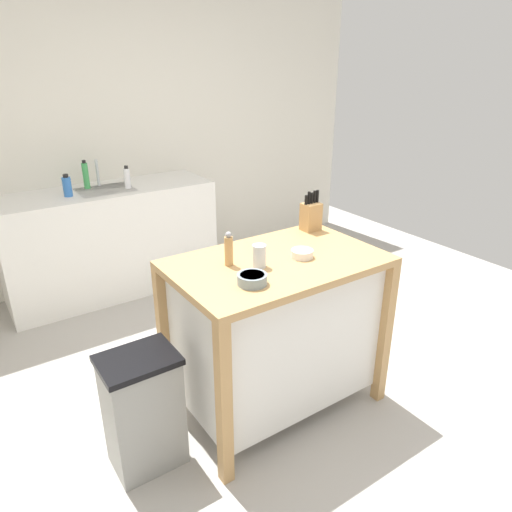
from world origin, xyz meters
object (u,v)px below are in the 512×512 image
(bowl_ceramic_wide, at_px, (252,279))
(bowl_stoneware_deep, at_px, (302,253))
(drinking_cup, at_px, (259,256))
(pepper_grinder, at_px, (229,250))
(kitchen_island, at_px, (276,327))
(knife_block, at_px, (311,216))
(bottle_hand_soap, at_px, (127,178))
(bottle_dish_soap, at_px, (67,186))
(bottle_spray_cleaner, at_px, (86,175))
(trash_bin, at_px, (143,411))
(sink_faucet, at_px, (97,173))

(bowl_ceramic_wide, bearing_deg, bowl_stoneware_deep, 16.49)
(drinking_cup, xyz_separation_m, pepper_grinder, (-0.12, 0.11, 0.03))
(kitchen_island, height_order, bowl_stoneware_deep, bowl_stoneware_deep)
(knife_block, xyz_separation_m, pepper_grinder, (-0.69, -0.18, -0.01))
(pepper_grinder, xyz_separation_m, bottle_hand_soap, (0.14, 1.84, -0.01))
(bowl_ceramic_wide, distance_m, bowl_stoneware_deep, 0.42)
(knife_block, relative_size, pepper_grinder, 1.35)
(knife_block, distance_m, bottle_dish_soap, 1.98)
(bowl_ceramic_wide, bearing_deg, bottle_spray_cleaner, 92.99)
(knife_block, bearing_deg, pepper_grinder, -165.83)
(bottle_hand_soap, bearing_deg, pepper_grinder, -94.33)
(pepper_grinder, height_order, bottle_dish_soap, pepper_grinder)
(pepper_grinder, relative_size, bottle_hand_soap, 0.97)
(bottle_spray_cleaner, xyz_separation_m, bottle_hand_soap, (0.28, -0.18, -0.02))
(pepper_grinder, bearing_deg, bowl_stoneware_deep, -19.43)
(kitchen_island, xyz_separation_m, knife_block, (0.45, 0.26, 0.50))
(kitchen_island, relative_size, trash_bin, 1.80)
(bottle_spray_cleaner, bearing_deg, bowl_stoneware_deep, -76.49)
(kitchen_island, bearing_deg, sink_faucet, 97.52)
(trash_bin, bearing_deg, kitchen_island, 0.08)
(bowl_stoneware_deep, xyz_separation_m, bottle_spray_cleaner, (-0.52, 2.15, 0.07))
(drinking_cup, height_order, bottle_spray_cleaner, bottle_spray_cleaner)
(knife_block, height_order, bowl_stoneware_deep, knife_block)
(bowl_stoneware_deep, distance_m, trash_bin, 1.13)
(bottle_dish_soap, xyz_separation_m, bottle_spray_cleaner, (0.19, 0.16, 0.03))
(knife_block, height_order, bottle_hand_soap, knife_block)
(bowl_stoneware_deep, height_order, sink_faucet, sink_faucet)
(sink_faucet, height_order, bottle_spray_cleaner, bottle_spray_cleaner)
(kitchen_island, distance_m, bowl_ceramic_wide, 0.54)
(trash_bin, distance_m, bottle_dish_soap, 2.07)
(pepper_grinder, height_order, trash_bin, pepper_grinder)
(bowl_ceramic_wide, bearing_deg, trash_bin, 162.66)
(sink_faucet, bearing_deg, pepper_grinder, -89.02)
(pepper_grinder, relative_size, sink_faucet, 0.83)
(trash_bin, bearing_deg, bowl_stoneware_deep, -2.98)
(bowl_stoneware_deep, xyz_separation_m, bottle_hand_soap, (-0.23, 1.98, 0.05))
(drinking_cup, height_order, sink_faucet, sink_faucet)
(bowl_stoneware_deep, distance_m, sink_faucet, 2.23)
(bowl_ceramic_wide, bearing_deg, kitchen_island, 31.66)
(bottle_spray_cleaner, bearing_deg, bottle_dish_soap, -140.13)
(drinking_cup, relative_size, pepper_grinder, 0.65)
(trash_bin, xyz_separation_m, bottle_dish_soap, (0.22, 1.95, 0.68))
(sink_faucet, xyz_separation_m, bottle_dish_soap, (-0.30, -0.20, -0.03))
(knife_block, distance_m, bottle_spray_cleaner, 2.03)
(knife_block, bearing_deg, bowl_stoneware_deep, -136.08)
(bowl_stoneware_deep, distance_m, bottle_spray_cleaner, 2.22)
(bowl_ceramic_wide, height_order, pepper_grinder, pepper_grinder)
(bowl_ceramic_wide, distance_m, bottle_spray_cleaner, 2.28)
(pepper_grinder, bearing_deg, sink_faucet, 90.98)
(sink_faucet, distance_m, bottle_hand_soap, 0.28)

